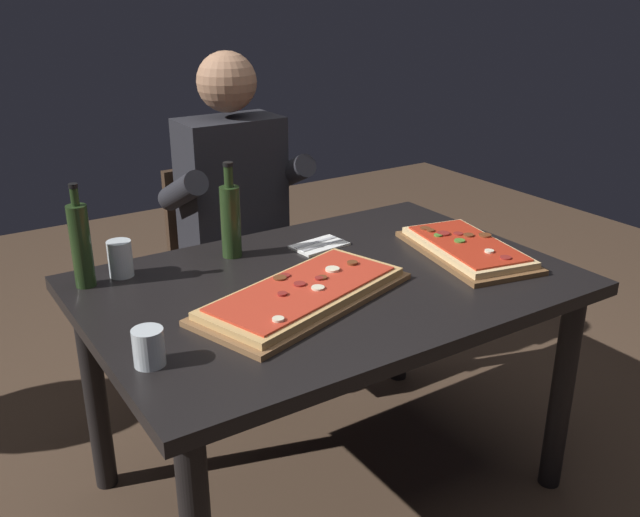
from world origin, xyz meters
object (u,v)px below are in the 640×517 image
Objects in this scene: wine_bottle_dark at (231,219)px; diner_chair at (227,263)px; tumbler_near_camera at (149,347)px; seated_diner at (238,211)px; pizza_rectangular_front at (304,294)px; pizza_rectangular_left at (467,248)px; tumbler_far_side at (121,261)px; oil_bottle_amber at (81,244)px; dining_table at (329,309)px.

wine_bottle_dark is 0.69m from diner_chair.
seated_diner is at bearing 53.23° from tumbler_near_camera.
tumbler_near_camera is (-0.48, -0.10, 0.02)m from pizza_rectangular_front.
pizza_rectangular_left is 1.71× the size of wine_bottle_dark.
tumbler_near_camera is 0.10× the size of diner_chair.
pizza_rectangular_front is 0.62m from pizza_rectangular_left.
tumbler_far_side is (-0.99, 0.43, 0.03)m from pizza_rectangular_left.
oil_bottle_amber reaches higher than diner_chair.
dining_table is at bearing 16.62° from tumbler_near_camera.
wine_bottle_dark is (-0.15, 0.33, 0.22)m from dining_table.
seated_diner is at bearing 29.67° from oil_bottle_amber.
tumbler_far_side is 0.13× the size of diner_chair.
tumbler_far_side is at bearing 156.40° from pizza_rectangular_left.
pizza_rectangular_front reaches higher than pizza_rectangular_left.
oil_bottle_amber is 2.78× the size of tumbler_far_side.
tumbler_near_camera is at bearing -101.73° from tumbler_far_side.
pizza_rectangular_left is 1.18m from oil_bottle_amber.
tumbler_far_side reaches higher than pizza_rectangular_front.
tumbler_near_camera is at bearing -90.33° from oil_bottle_amber.
seated_diner is at bearing 84.54° from dining_table.
seated_diner reaches higher than pizza_rectangular_left.
tumbler_near_camera reaches higher than dining_table.
oil_bottle_amber reaches higher than pizza_rectangular_front.
tumbler_near_camera is at bearing -174.11° from pizza_rectangular_left.
tumbler_near_camera is (-0.00, -0.53, -0.08)m from oil_bottle_amber.
oil_bottle_amber is (-0.46, 0.02, 0.00)m from wine_bottle_dark.
tumbler_far_side is 0.69m from seated_diner.
tumbler_far_side is at bearing 78.27° from tumbler_near_camera.
tumbler_far_side is at bearing 129.30° from pizza_rectangular_front.
pizza_rectangular_left is 0.91m from seated_diner.
seated_diner reaches higher than tumbler_far_side.
oil_bottle_amber is at bearing 150.61° from dining_table.
pizza_rectangular_left is at bearing 1.17° from pizza_rectangular_front.
pizza_rectangular_front is 0.65m from oil_bottle_amber.
tumbler_far_side is (0.11, 0.55, 0.00)m from tumbler_near_camera.
wine_bottle_dark is 0.48m from seated_diner.
pizza_rectangular_front is 6.33× the size of tumbler_far_side.
pizza_rectangular_left reaches higher than dining_table.
dining_table is 0.87m from diner_chair.
tumbler_far_side is at bearing 174.51° from wine_bottle_dark.
pizza_rectangular_left is at bearing -23.60° from tumbler_far_side.
diner_chair is at bearing 90.00° from seated_diner.
wine_bottle_dark is 0.69m from tumbler_near_camera.
dining_table is 0.64m from tumbler_far_side.
pizza_rectangular_front is at bearing -104.40° from seated_diner.
wine_bottle_dark is 3.42× the size of tumbler_near_camera.
tumbler_far_side is 0.08× the size of seated_diner.
seated_diner is (-0.41, 0.81, -0.02)m from pizza_rectangular_left.
tumbler_near_camera is at bearing -132.09° from wine_bottle_dark.
seated_diner is at bearing 117.20° from pizza_rectangular_left.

